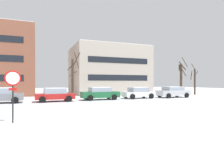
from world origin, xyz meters
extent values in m
plane|color=white|center=(0.00, 0.00, 0.00)|extent=(120.00, 120.00, 0.00)
cube|color=silver|center=(0.00, 3.25, 0.00)|extent=(80.00, 8.50, 0.00)
cylinder|color=black|center=(-0.81, -2.13, 1.09)|extent=(0.07, 0.16, 2.18)
cylinder|color=red|center=(-0.81, -2.13, 2.23)|extent=(0.74, 0.18, 0.76)
cylinder|color=white|center=(-0.81, -2.14, 2.23)|extent=(0.61, 0.16, 0.62)
cube|color=red|center=(-0.81, -2.13, 1.68)|extent=(0.36, 0.10, 0.12)
cylinder|color=white|center=(-0.82, -2.12, 2.28)|extent=(0.41, 0.11, 0.42)
cube|color=slate|center=(-2.94, 8.43, 0.60)|extent=(4.12, 1.93, 0.66)
cube|color=#8C99A8|center=(-2.94, 8.43, 1.20)|extent=(2.28, 1.75, 0.52)
cube|color=white|center=(-2.94, 8.43, 1.49)|extent=(2.07, 1.61, 0.06)
cylinder|color=black|center=(-1.64, 9.40, 0.32)|extent=(0.64, 0.23, 0.64)
cylinder|color=black|center=(-1.59, 7.52, 0.32)|extent=(0.64, 0.23, 0.64)
cube|color=red|center=(2.12, 8.21, 0.56)|extent=(4.01, 1.85, 0.57)
cube|color=#8C99A8|center=(2.12, 8.21, 1.11)|extent=(2.22, 1.67, 0.54)
cube|color=white|center=(2.12, 8.21, 1.41)|extent=(2.02, 1.54, 0.06)
cylinder|color=black|center=(3.39, 9.14, 0.32)|extent=(0.64, 0.23, 0.64)
cylinder|color=black|center=(3.43, 7.34, 0.32)|extent=(0.64, 0.23, 0.64)
cylinder|color=black|center=(0.81, 9.08, 0.32)|extent=(0.64, 0.23, 0.64)
cylinder|color=black|center=(0.85, 7.28, 0.32)|extent=(0.64, 0.23, 0.64)
cube|color=#1E6038|center=(7.18, 8.47, 0.60)|extent=(4.42, 1.81, 0.67)
cube|color=#8C99A8|center=(7.18, 8.47, 1.17)|extent=(2.45, 1.63, 0.46)
cube|color=white|center=(7.18, 8.47, 1.43)|extent=(2.23, 1.50, 0.06)
cylinder|color=black|center=(8.59, 9.38, 0.32)|extent=(0.64, 0.23, 0.64)
cylinder|color=black|center=(8.63, 7.63, 0.32)|extent=(0.64, 0.23, 0.64)
cylinder|color=black|center=(5.74, 9.32, 0.32)|extent=(0.64, 0.23, 0.64)
cylinder|color=black|center=(5.78, 7.57, 0.32)|extent=(0.64, 0.23, 0.64)
cube|color=white|center=(12.25, 8.52, 0.56)|extent=(4.11, 1.84, 0.58)
cube|color=#8C99A8|center=(12.25, 8.52, 1.10)|extent=(2.27, 1.66, 0.50)
cube|color=white|center=(12.25, 8.52, 1.38)|extent=(2.07, 1.53, 0.06)
cylinder|color=black|center=(13.55, 9.44, 0.32)|extent=(0.64, 0.23, 0.64)
cylinder|color=black|center=(13.59, 7.65, 0.32)|extent=(0.64, 0.23, 0.64)
cylinder|color=black|center=(10.90, 9.38, 0.32)|extent=(0.64, 0.23, 0.64)
cylinder|color=black|center=(10.94, 7.59, 0.32)|extent=(0.64, 0.23, 0.64)
cube|color=silver|center=(17.31, 8.16, 0.62)|extent=(4.57, 1.91, 0.69)
cube|color=#8C99A8|center=(17.31, 8.16, 1.17)|extent=(2.53, 1.72, 0.42)
cube|color=white|center=(17.31, 8.16, 1.42)|extent=(2.30, 1.59, 0.06)
cylinder|color=black|center=(18.76, 9.11, 0.32)|extent=(0.64, 0.23, 0.64)
cylinder|color=black|center=(18.80, 7.27, 0.32)|extent=(0.64, 0.23, 0.64)
cylinder|color=black|center=(15.82, 9.05, 0.32)|extent=(0.64, 0.23, 0.64)
cylinder|color=black|center=(15.86, 7.20, 0.32)|extent=(0.64, 0.23, 0.64)
cylinder|color=#423326|center=(24.58, 11.72, 2.12)|extent=(0.29, 0.29, 4.23)
cylinder|color=#423326|center=(24.26, 12.14, 3.21)|extent=(1.00, 0.80, 1.51)
cylinder|color=#423326|center=(24.90, 11.70, 3.51)|extent=(0.12, 0.71, 0.83)
cylinder|color=#423326|center=(24.22, 11.63, 4.47)|extent=(0.30, 0.83, 1.27)
cylinder|color=#423326|center=(4.57, 11.53, 2.46)|extent=(0.31, 0.31, 4.92)
cylinder|color=#423326|center=(5.15, 11.80, 5.05)|extent=(0.68, 1.29, 1.51)
cylinder|color=#423326|center=(4.31, 11.88, 3.90)|extent=(0.82, 0.64, 0.78)
cylinder|color=#423326|center=(4.73, 12.02, 3.15)|extent=(1.04, 0.41, 0.75)
cylinder|color=#423326|center=(5.00, 11.20, 4.76)|extent=(0.79, 0.98, 1.91)
cylinder|color=#423326|center=(21.80, 11.77, 2.46)|extent=(0.39, 0.39, 4.93)
cylinder|color=#423326|center=(21.92, 11.11, 5.20)|extent=(1.40, 0.36, 1.47)
cylinder|color=#423326|center=(21.94, 11.25, 3.52)|extent=(1.15, 0.43, 1.13)
cylinder|color=#423326|center=(21.61, 11.27, 4.61)|extent=(1.18, 0.58, 1.39)
cylinder|color=#423326|center=(21.58, 11.95, 4.38)|extent=(0.58, 0.67, 1.07)
cube|color=#B2A899|center=(12.57, 20.48, 4.13)|extent=(12.76, 10.54, 8.26)
cube|color=white|center=(12.57, 20.48, 8.31)|extent=(12.50, 10.33, 0.10)
cube|color=black|center=(12.57, 15.19, 2.75)|extent=(10.21, 0.04, 0.90)
cube|color=black|center=(12.57, 15.19, 5.51)|extent=(10.21, 0.04, 0.90)
camera|label=1|loc=(0.26, -12.93, 2.02)|focal=31.12mm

